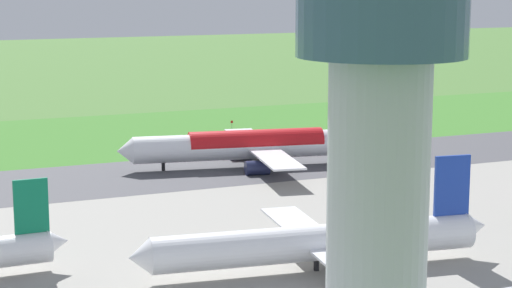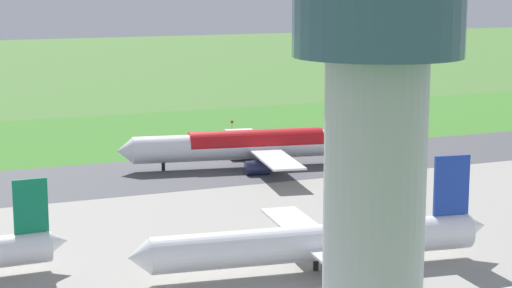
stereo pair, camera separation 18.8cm
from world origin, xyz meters
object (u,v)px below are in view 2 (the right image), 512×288
object	(u,v)px
airliner_main	(258,145)
traffic_cone_orange	(210,132)
no_stopping_sign	(232,125)
airliner_parked_mid	(318,242)

from	to	relation	value
airliner_main	traffic_cone_orange	distance (m)	41.37
no_stopping_sign	traffic_cone_orange	world-z (taller)	no_stopping_sign
no_stopping_sign	traffic_cone_orange	distance (m)	6.14
airliner_parked_mid	traffic_cone_orange	bearing A→B (deg)	-102.68
airliner_parked_mid	airliner_main	bearing A→B (deg)	-106.31
airliner_parked_mid	no_stopping_sign	xyz separation A→B (m)	(-29.31, -104.66, -2.31)
airliner_main	airliner_parked_mid	world-z (taller)	airliner_main
traffic_cone_orange	airliner_parked_mid	bearing A→B (deg)	77.32
airliner_main	no_stopping_sign	size ratio (longest dim) A/B	21.72
airliner_main	no_stopping_sign	xyz separation A→B (m)	(-10.90, -41.74, -2.87)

